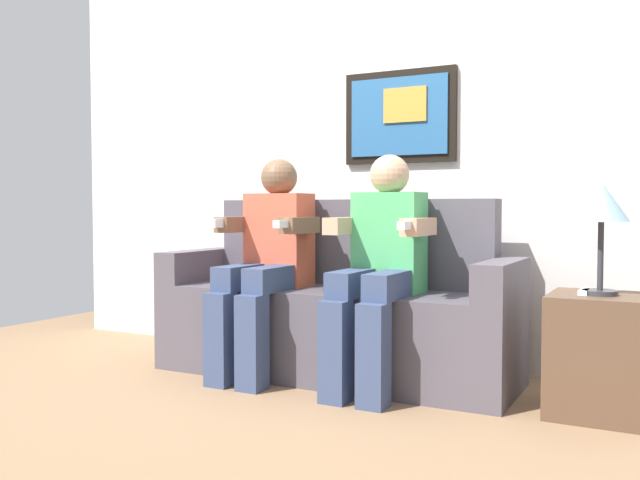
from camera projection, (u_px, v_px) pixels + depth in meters
ground_plane at (305, 390)px, 3.22m from camera, size 5.50×5.50×0.00m
back_wall_assembly at (372, 128)px, 3.84m from camera, size 4.23×0.10×2.60m
couch at (336, 314)px, 3.50m from camera, size 1.83×0.58×0.90m
person_on_left at (267, 257)px, 3.48m from camera, size 0.46×0.56×1.11m
person_on_right at (380, 262)px, 3.19m from camera, size 0.46×0.56×1.11m
side_table_right at (600, 355)px, 2.82m from camera, size 0.40×0.40×0.50m
table_lamp at (601, 207)px, 2.78m from camera, size 0.22×0.22×0.46m
spare_remote_on_table at (584, 292)px, 2.83m from camera, size 0.04×0.13×0.02m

